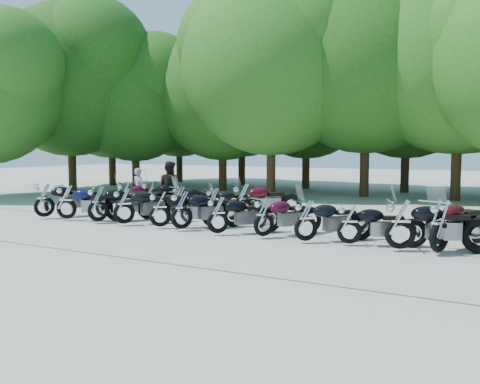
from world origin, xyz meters
The scene contains 31 objects.
ground centered at (0.00, 0.00, 0.00)m, with size 90.00×90.00×0.00m, color gray.
tree_0 centered at (-15.42, 12.98, 5.45)m, with size 7.50×7.50×9.21m.
tree_1 centered at (-12.04, 11.24, 5.06)m, with size 6.97×6.97×8.55m.
tree_2 centered at (-7.25, 12.84, 5.31)m, with size 7.31×7.31×8.97m.
tree_3 centered at (-3.57, 11.24, 6.32)m, with size 8.70×8.70×10.67m.
tree_4 centered at (0.54, 13.09, 6.64)m, with size 9.13×9.13×11.20m.
tree_5 centered at (4.61, 13.20, 6.57)m, with size 9.04×9.04×11.10m.
tree_9 centered at (-13.53, 17.59, 5.52)m, with size 7.59×7.59×9.32m.
tree_10 centered at (-8.29, 16.97, 5.66)m, with size 7.78×7.78×9.55m.
tree_11 centered at (-3.76, 16.43, 5.49)m, with size 7.56×7.56×9.28m.
tree_12 centered at (1.80, 16.47, 5.72)m, with size 7.88×7.88×9.67m.
tree_17 centered at (-14.68, 9.00, 6.04)m, with size 8.31×8.31×10.20m.
motorcycle_0 centered at (-6.82, 0.37, 0.67)m, with size 0.73×2.39×1.35m, color black, non-canonical shape.
motorcycle_1 centered at (-5.81, 0.39, 0.66)m, with size 0.71×2.34×1.32m, color black, non-canonical shape.
motorcycle_2 centered at (-4.51, 0.48, 0.66)m, with size 0.72×2.35×1.33m, color black, non-canonical shape.
motorcycle_3 centered at (-3.46, 0.48, 0.65)m, with size 0.70×2.32×1.31m, color black, non-canonical shape.
motorcycle_4 centered at (-2.15, 0.55, 0.62)m, with size 0.67×2.20×1.25m, color black, non-canonical shape.
motorcycle_5 centered at (-1.36, 0.52, 0.65)m, with size 0.70×2.29×1.29m, color black, non-canonical shape.
motorcycle_6 centered at (-0.07, 0.38, 0.60)m, with size 0.64×2.11×1.19m, color black, non-canonical shape.
motorcycle_7 centered at (1.22, 0.56, 0.61)m, with size 0.66×2.16×1.22m, color #36071A, non-canonical shape.
motorcycle_8 centered at (2.43, 0.46, 0.61)m, with size 0.66×2.16×1.22m, color black, non-canonical shape.
motorcycle_9 centered at (3.49, 0.63, 0.58)m, with size 0.63×2.06×1.16m, color black, non-canonical shape.
motorcycle_10 centered at (4.70, 0.51, 0.68)m, with size 0.73×2.41×1.36m, color black, non-canonical shape.
motorcycle_11 centered at (5.53, 0.56, 0.70)m, with size 0.75×2.48×1.40m, color #33070D, non-canonical shape.
motorcycle_13 centered at (-5.88, 3.32, 0.62)m, with size 0.66×2.18×1.23m, color #350720, non-canonical shape.
motorcycle_14 centered at (-4.51, 3.10, 0.67)m, with size 0.73×2.39×1.35m, color black, non-canonical shape.
motorcycle_15 centered at (-3.24, 3.08, 0.59)m, with size 0.63×2.08×1.18m, color black, non-canonical shape.
motorcycle_16 centered at (-1.89, 3.14, 0.58)m, with size 0.62×2.05×1.16m, color black, non-canonical shape.
motorcycle_17 centered at (-0.88, 3.30, 0.68)m, with size 0.73×2.41×1.36m, color #3C0812, non-canonical shape.
rider_0 centered at (-5.82, 4.00, 0.79)m, with size 0.58×0.38×1.59m, color gray.
rider_1 centered at (-4.14, 3.71, 0.94)m, with size 0.92×0.71×1.88m, color black.
Camera 1 is at (6.95, -11.28, 2.38)m, focal length 38.00 mm.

